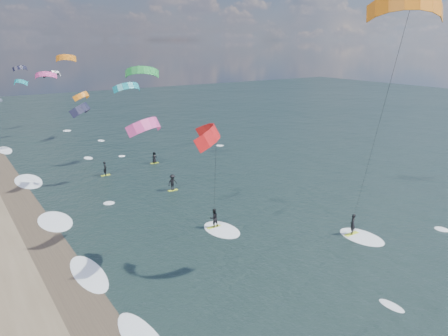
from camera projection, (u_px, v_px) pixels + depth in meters
ground at (356, 334)px, 24.61m from camera, size 260.00×260.00×0.00m
wet_sand_strip at (90, 316)px, 26.23m from camera, size 3.00×240.00×0.00m
kitesurfer_near_a at (399, 59)px, 27.39m from camera, size 7.89×9.49×19.00m
kitesurfer_near_b at (217, 165)px, 31.95m from camera, size 6.80×9.32×11.40m
far_kitesurfers at (155, 173)px, 51.31m from camera, size 8.47×12.01×1.86m
bg_kite_field at (73, 81)px, 63.15m from camera, size 11.27×73.35×7.34m
shoreline_surf at (86, 276)px, 30.67m from camera, size 2.40×79.40×0.11m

